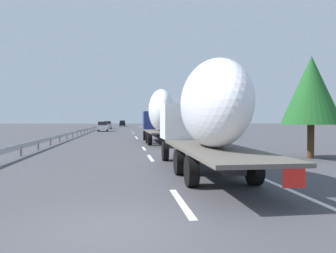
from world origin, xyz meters
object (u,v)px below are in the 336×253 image
Objects in this scene: truck_lead at (160,115)px; car_black_suv at (122,124)px; truck_trailing at (205,113)px; road_sign at (171,120)px; car_white_van at (103,126)px; car_silver_hatch at (108,125)px.

car_black_suv is (70.32, 3.72, -1.75)m from truck_lead.
road_sign is (31.66, -3.10, -0.40)m from truck_trailing.
car_black_suv is at bearing -5.06° from car_white_van.
car_black_suv is 0.95× the size of car_white_van.
car_silver_hatch is at bearing 8.49° from truck_lead.
car_white_van is at bearing 179.71° from car_silver_hatch.
truck_lead reaches higher than truck_trailing.
road_sign is (14.37, -3.10, -0.59)m from truck_lead.
car_white_van is at bearing 8.41° from truck_trailing.
truck_trailing is at bearing -180.00° from truck_lead.
truck_lead reaches higher than car_black_suv.
car_black_suv is 1.02× the size of car_silver_hatch.
car_black_suv reaches higher than car_white_van.
truck_trailing is 4.22× the size of road_sign.
truck_lead reaches higher than road_sign.
truck_trailing is at bearing -173.75° from car_silver_hatch.
car_white_van is at bearing 12.94° from truck_lead.
truck_trailing reaches higher than car_black_suv.
car_silver_hatch is 1.36× the size of road_sign.
car_silver_hatch is 34.72m from road_sign.
car_silver_hatch is at bearing 6.25° from truck_trailing.
car_silver_hatch is (64.83, 7.10, -1.59)m from truck_trailing.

